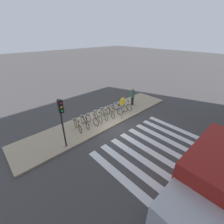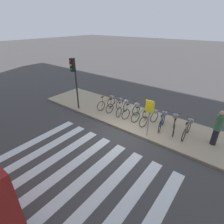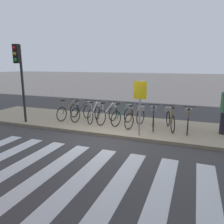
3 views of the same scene
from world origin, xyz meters
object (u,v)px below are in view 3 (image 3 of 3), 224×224
parked_bicycle_6 (153,117)px  parked_bicycle_7 (170,118)px  parked_bicycle_1 (83,111)px  parked_bicycle_2 (95,112)px  parked_bicycle_4 (124,114)px  traffic_light (19,67)px  parked_bicycle_3 (109,113)px  parked_bicycle_8 (188,120)px  sign_post (140,99)px  parked_bicycle_0 (70,110)px  parked_bicycle_5 (136,116)px

parked_bicycle_6 → parked_bicycle_7: 0.63m
parked_bicycle_1 → parked_bicycle_2: 0.60m
parked_bicycle_4 → traffic_light: size_ratio=0.45×
parked_bicycle_2 → parked_bicycle_3: bearing=1.6°
parked_bicycle_8 → traffic_light: size_ratio=0.47×
parked_bicycle_4 → sign_post: 1.80m
parked_bicycle_0 → parked_bicycle_5: bearing=-2.6°
parked_bicycle_7 → sign_post: 1.76m
parked_bicycle_3 → parked_bicycle_5: bearing=-6.5°
parked_bicycle_0 → parked_bicycle_6: 3.83m
traffic_light → parked_bicycle_4: bearing=17.4°
parked_bicycle_0 → parked_bicycle_5: same height
parked_bicycle_7 → sign_post: sign_post is taller
parked_bicycle_1 → parked_bicycle_8: (4.46, -0.09, 0.00)m
parked_bicycle_0 → parked_bicycle_7: same height
parked_bicycle_2 → parked_bicycle_7: size_ratio=1.04×
parked_bicycle_3 → parked_bicycle_8: 3.21m
parked_bicycle_3 → parked_bicycle_5: (1.25, -0.14, 0.00)m
parked_bicycle_0 → parked_bicycle_4: bearing=0.6°
parked_bicycle_7 → sign_post: size_ratio=0.77×
sign_post → parked_bicycle_5: bearing=109.9°
parked_bicycle_3 → parked_bicycle_4: bearing=2.3°
parked_bicycle_4 → sign_post: bearing=-52.1°
parked_bicycle_6 → parked_bicycle_7: (0.62, 0.08, 0.00)m
parked_bicycle_5 → sign_post: bearing=-70.1°
parked_bicycle_2 → parked_bicycle_6: (2.56, -0.05, 0.00)m
parked_bicycle_4 → parked_bicycle_2: bearing=-178.0°
parked_bicycle_8 → parked_bicycle_2: bearing=179.5°
parked_bicycle_6 → traffic_light: size_ratio=0.46×
parked_bicycle_6 → parked_bicycle_7: same height
parked_bicycle_0 → traffic_light: size_ratio=0.46×
parked_bicycle_3 → sign_post: bearing=-36.5°
parked_bicycle_3 → parked_bicycle_6: same height
parked_bicycle_3 → sign_post: 2.22m
parked_bicycle_3 → parked_bicycle_7: bearing=0.3°
parked_bicycle_0 → parked_bicycle_8: 5.12m
parked_bicycle_4 → parked_bicycle_7: (1.87, -0.01, 0.00)m
parked_bicycle_4 → parked_bicycle_7: bearing=-0.4°
parked_bicycle_1 → parked_bicycle_5: size_ratio=1.02×
parked_bicycle_3 → traffic_light: (-3.44, -1.26, 1.92)m
parked_bicycle_0 → traffic_light: (-1.53, -1.26, 1.92)m
parked_bicycle_3 → parked_bicycle_2: bearing=-178.4°
parked_bicycle_0 → parked_bicycle_5: size_ratio=1.02×
parked_bicycle_2 → parked_bicycle_3: 0.65m
parked_bicycle_4 → parked_bicycle_8: size_ratio=0.96×
parked_bicycle_2 → parked_bicycle_3: (0.65, 0.02, 0.00)m
parked_bicycle_8 → parked_bicycle_7: bearing=174.7°
parked_bicycle_7 → traffic_light: size_ratio=0.45×
parked_bicycle_3 → parked_bicycle_8: (3.21, -0.05, 0.00)m
parked_bicycle_7 → traffic_light: traffic_light is taller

